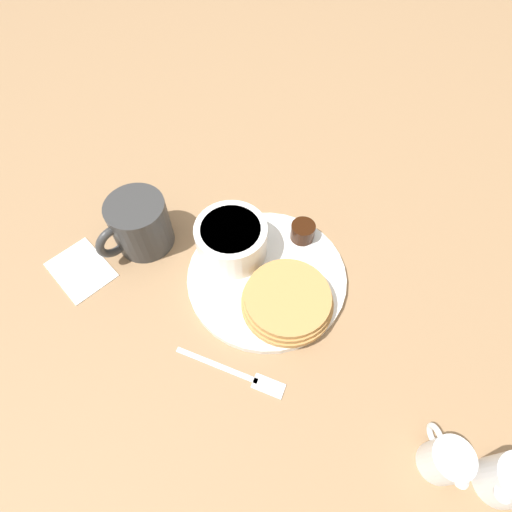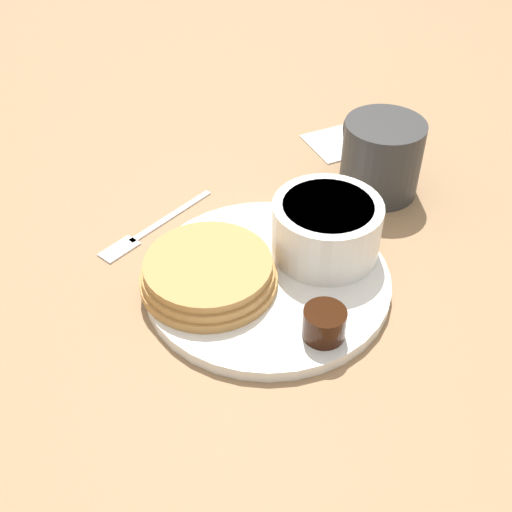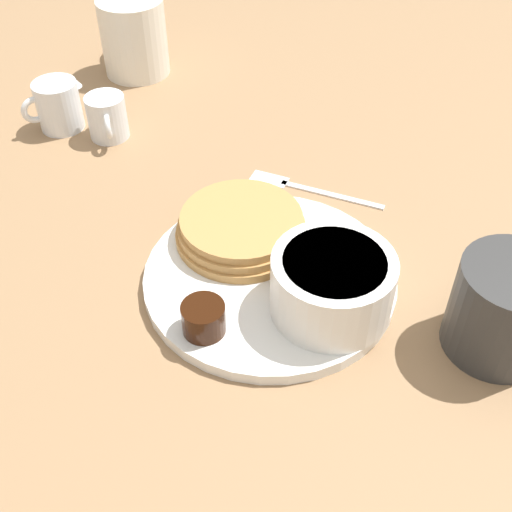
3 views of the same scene
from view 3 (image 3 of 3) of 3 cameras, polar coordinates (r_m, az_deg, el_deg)
ground_plane at (r=0.60m, az=1.23°, el=-2.31°), size 4.00×4.00×0.00m
plate at (r=0.60m, az=1.24°, el=-1.91°), size 0.23×0.23×0.01m
pancake_stack at (r=0.62m, az=-1.56°, el=2.45°), size 0.13×0.13×0.03m
bowl at (r=0.54m, az=6.79°, el=-2.41°), size 0.11×0.11×0.06m
syrup_cup at (r=0.54m, az=-4.69°, el=-5.54°), size 0.04×0.04×0.03m
butter_ramekin at (r=0.54m, az=7.54°, el=-5.24°), size 0.04×0.04×0.04m
coffee_mug at (r=0.56m, az=21.37°, el=-4.27°), size 0.09×0.12×0.09m
creamer_pitcher_near at (r=0.80m, az=-13.09°, el=11.97°), size 0.07×0.05×0.05m
creamer_pitcher_far at (r=0.83m, az=-17.20°, el=12.69°), size 0.05×0.08×0.06m
fork at (r=0.71m, az=3.93°, el=6.20°), size 0.13×0.11×0.00m
second_mug at (r=0.93m, az=-10.83°, el=18.66°), size 0.12×0.09×0.10m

